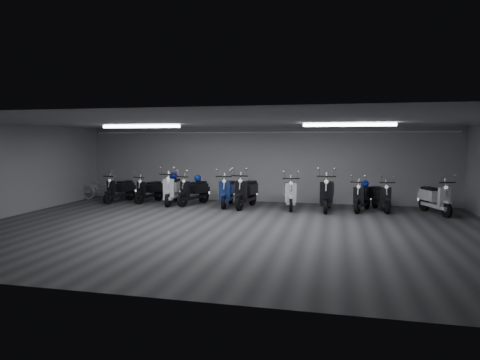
% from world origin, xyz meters
% --- Properties ---
extents(floor, '(14.00, 10.00, 0.01)m').
position_xyz_m(floor, '(0.00, 0.00, -0.01)').
color(floor, '#363638').
rests_on(floor, ground).
extents(ceiling, '(14.00, 10.00, 0.01)m').
position_xyz_m(ceiling, '(0.00, 0.00, 2.80)').
color(ceiling, gray).
rests_on(ceiling, ground).
extents(back_wall, '(14.00, 0.01, 2.80)m').
position_xyz_m(back_wall, '(0.00, 5.00, 1.40)').
color(back_wall, gray).
rests_on(back_wall, ground).
extents(front_wall, '(14.00, 0.01, 2.80)m').
position_xyz_m(front_wall, '(0.00, -5.00, 1.40)').
color(front_wall, gray).
rests_on(front_wall, ground).
extents(left_wall, '(0.01, 10.00, 2.80)m').
position_xyz_m(left_wall, '(-7.00, 0.00, 1.40)').
color(left_wall, gray).
rests_on(left_wall, ground).
extents(fluor_strip_left, '(2.40, 0.18, 0.08)m').
position_xyz_m(fluor_strip_left, '(-3.00, 1.00, 2.74)').
color(fluor_strip_left, white).
rests_on(fluor_strip_left, ceiling).
extents(fluor_strip_right, '(2.40, 0.18, 0.08)m').
position_xyz_m(fluor_strip_right, '(3.00, 1.00, 2.74)').
color(fluor_strip_right, white).
rests_on(fluor_strip_right, ceiling).
extents(conduit, '(13.60, 0.05, 0.05)m').
position_xyz_m(conduit, '(0.00, 4.92, 2.62)').
color(conduit, white).
rests_on(conduit, back_wall).
extents(scooter_0, '(0.99, 1.78, 1.26)m').
position_xyz_m(scooter_0, '(-5.21, 3.60, 0.63)').
color(scooter_0, black).
rests_on(scooter_0, floor).
extents(scooter_1, '(0.99, 1.72, 1.22)m').
position_xyz_m(scooter_1, '(-4.10, 3.78, 0.61)').
color(scooter_1, black).
rests_on(scooter_1, floor).
extents(scooter_2, '(0.90, 1.98, 1.42)m').
position_xyz_m(scooter_2, '(-3.10, 3.59, 0.71)').
color(scooter_2, silver).
rests_on(scooter_2, floor).
extents(scooter_3, '(1.19, 1.87, 1.32)m').
position_xyz_m(scooter_3, '(-2.29, 3.61, 0.66)').
color(scooter_3, black).
rests_on(scooter_3, floor).
extents(scooter_4, '(0.71, 1.88, 1.38)m').
position_xyz_m(scooter_4, '(-1.02, 3.57, 0.69)').
color(scooter_4, navy).
rests_on(scooter_4, floor).
extents(scooter_5, '(0.93, 2.01, 1.44)m').
position_xyz_m(scooter_5, '(-0.30, 3.38, 0.72)').
color(scooter_5, black).
rests_on(scooter_5, floor).
extents(scooter_6, '(0.89, 1.90, 1.36)m').
position_xyz_m(scooter_6, '(1.19, 3.49, 0.68)').
color(scooter_6, silver).
rests_on(scooter_6, floor).
extents(scooter_7, '(0.75, 2.02, 1.49)m').
position_xyz_m(scooter_7, '(2.43, 3.41, 0.74)').
color(scooter_7, black).
rests_on(scooter_7, floor).
extents(scooter_8, '(1.08, 1.76, 1.25)m').
position_xyz_m(scooter_8, '(3.56, 3.56, 0.62)').
color(scooter_8, black).
rests_on(scooter_8, floor).
extents(scooter_9, '(0.94, 1.74, 1.24)m').
position_xyz_m(scooter_9, '(4.15, 3.75, 0.62)').
color(scooter_9, black).
rests_on(scooter_9, floor).
extents(bicycle, '(1.76, 0.67, 1.12)m').
position_xyz_m(bicycle, '(-6.22, 4.01, 0.56)').
color(bicycle, silver).
rests_on(bicycle, floor).
extents(scooter_10, '(1.19, 1.87, 1.32)m').
position_xyz_m(scooter_10, '(5.76, 3.50, 0.66)').
color(scooter_10, silver).
rests_on(scooter_10, floor).
extents(helmet_0, '(0.25, 0.25, 0.25)m').
position_xyz_m(helmet_0, '(3.64, 3.78, 0.90)').
color(helmet_0, '#0E1E9F').
rests_on(helmet_0, scooter_8).
extents(helmet_1, '(0.26, 0.26, 0.26)m').
position_xyz_m(helmet_1, '(-2.20, 3.84, 0.95)').
color(helmet_1, navy).
rests_on(helmet_1, scooter_3).
extents(helmet_2, '(0.28, 0.28, 0.28)m').
position_xyz_m(helmet_2, '(-3.14, 3.85, 1.02)').
color(helmet_2, navy).
rests_on(helmet_2, scooter_2).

